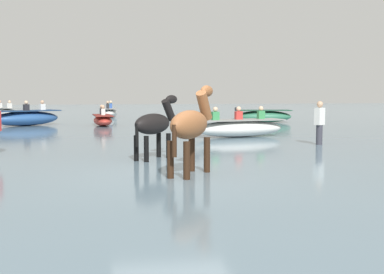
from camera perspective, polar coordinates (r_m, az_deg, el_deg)
ground_plane at (r=10.90m, az=-1.98°, el=-5.41°), size 120.00×120.00×0.00m
water_surface at (r=20.76m, az=-5.79°, el=-0.11°), size 90.00×90.00×0.25m
horse_lead_black at (r=13.34m, az=-4.04°, el=1.22°), size 1.38×1.44×1.85m
horse_trailing_chestnut at (r=10.85m, az=-0.11°, el=1.09°), size 1.35×1.77×2.08m
boat_mid_channel at (r=36.90m, az=-19.75°, el=2.53°), size 3.05×2.88×1.07m
boat_near_starboard at (r=34.77m, az=-8.78°, el=2.63°), size 1.08×2.81×1.05m
boat_distant_east at (r=28.74m, az=7.59°, el=2.21°), size 3.16×1.53×0.81m
boat_distant_west at (r=27.18m, az=-17.34°, el=1.95°), size 3.53×2.80×1.22m
boat_far_inshore at (r=26.36m, az=-9.50°, el=1.81°), size 1.07×2.54×1.00m
boat_near_port at (r=19.81m, az=5.05°, el=0.98°), size 3.60×1.71×1.13m
person_wading_mid at (r=17.35m, az=13.45°, el=1.23°), size 0.38×0.35×1.63m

